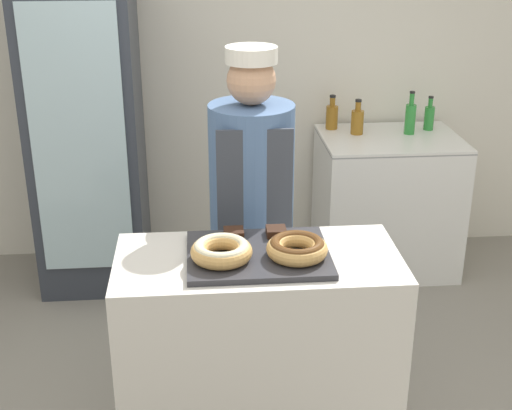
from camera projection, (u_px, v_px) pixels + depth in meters
name	position (u px, v px, depth m)	size (l,w,h in m)	color
wall_back	(229.00, 56.00, 4.59)	(8.00, 0.06, 2.70)	silver
display_counter	(258.00, 361.00, 2.96)	(1.12, 0.54, 0.97)	beige
serving_tray	(258.00, 255.00, 2.77)	(0.55, 0.43, 0.02)	#2D2D33
donut_light_glaze	(221.00, 250.00, 2.69)	(0.24, 0.24, 0.07)	tan
donut_chocolate_glaze	(297.00, 247.00, 2.71)	(0.24, 0.24, 0.07)	tan
brownie_back_left	(234.00, 233.00, 2.89)	(0.08, 0.08, 0.03)	black
brownie_back_right	(276.00, 232.00, 2.90)	(0.08, 0.08, 0.03)	black
baker_person	(252.00, 216.00, 3.37)	(0.39, 0.39, 1.67)	#4C4C51
beverage_fridge	(87.00, 134.00, 4.30)	(0.64, 0.66, 1.94)	#333842
chest_freezer	(386.00, 202.00, 4.65)	(0.87, 0.66, 0.90)	white
bottle_amber	(332.00, 116.00, 4.62)	(0.08, 0.08, 0.22)	#99661E
bottle_green	(410.00, 117.00, 4.51)	(0.07, 0.07, 0.28)	#2D8C38
bottle_amber_b	(357.00, 121.00, 4.51)	(0.08, 0.08, 0.22)	#99661E
bottle_green_b	(429.00, 117.00, 4.60)	(0.06, 0.06, 0.22)	#2D8C38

